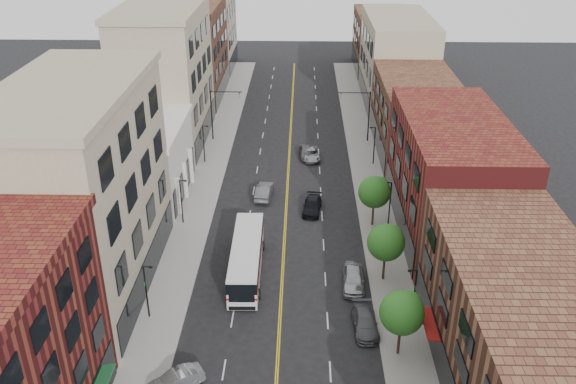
# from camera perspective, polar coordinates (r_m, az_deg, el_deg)

# --- Properties ---
(sidewalk_left) EXTENTS (4.00, 110.00, 0.15)m
(sidewalk_left) POSITION_cam_1_polar(r_m,az_deg,el_deg) (76.04, -7.58, 1.23)
(sidewalk_left) COLOR gray
(sidewalk_left) RESTS_ON ground
(sidewalk_right) EXTENTS (4.00, 110.00, 0.15)m
(sidewalk_right) POSITION_cam_1_polar(r_m,az_deg,el_deg) (75.59, 7.58, 1.07)
(sidewalk_right) COLOR gray
(sidewalk_right) RESTS_ON ground
(bldg_l_tanoffice) EXTENTS (10.00, 22.00, 18.00)m
(bldg_l_tanoffice) POSITION_cam_1_polar(r_m,az_deg,el_deg) (54.74, -18.70, -0.27)
(bldg_l_tanoffice) COLOR gray
(bldg_l_tanoffice) RESTS_ON ground
(bldg_l_white) EXTENTS (10.00, 14.00, 8.00)m
(bldg_l_white) POSITION_cam_1_polar(r_m,az_deg,el_deg) (72.30, -13.71, 2.70)
(bldg_l_white) COLOR silver
(bldg_l_white) RESTS_ON ground
(bldg_l_far_a) EXTENTS (10.00, 20.00, 18.00)m
(bldg_l_far_a) POSITION_cam_1_polar(r_m,az_deg,el_deg) (86.15, -11.37, 10.39)
(bldg_l_far_a) COLOR gray
(bldg_l_far_a) RESTS_ON ground
(bldg_l_far_b) EXTENTS (10.00, 20.00, 15.00)m
(bldg_l_far_b) POSITION_cam_1_polar(r_m,az_deg,el_deg) (105.47, -9.07, 12.72)
(bldg_l_far_b) COLOR brown
(bldg_l_far_b) RESTS_ON ground
(bldg_l_far_c) EXTENTS (10.00, 16.00, 20.00)m
(bldg_l_far_c) POSITION_cam_1_polar(r_m,az_deg,el_deg) (122.29, -7.71, 15.94)
(bldg_l_far_c) COLOR gray
(bldg_l_far_c) RESTS_ON ground
(bldg_r_near) EXTENTS (10.00, 26.00, 10.00)m
(bldg_r_near) POSITION_cam_1_polar(r_m,az_deg,el_deg) (45.48, 21.31, -12.78)
(bldg_r_near) COLOR brown
(bldg_r_near) RESTS_ON ground
(bldg_r_mid) EXTENTS (10.00, 22.00, 12.00)m
(bldg_r_mid) POSITION_cam_1_polar(r_m,az_deg,el_deg) (64.50, 15.01, 1.47)
(bldg_r_mid) COLOR #5C1818
(bldg_r_mid) RESTS_ON ground
(bldg_r_far_a) EXTENTS (10.00, 20.00, 10.00)m
(bldg_r_far_a) POSITION_cam_1_polar(r_m,az_deg,el_deg) (83.89, 11.93, 7.01)
(bldg_r_far_a) COLOR brown
(bldg_r_far_a) RESTS_ON ground
(bldg_r_far_b) EXTENTS (10.00, 22.00, 14.00)m
(bldg_r_far_b) POSITION_cam_1_polar(r_m,az_deg,el_deg) (103.13, 10.12, 12.03)
(bldg_r_far_b) COLOR gray
(bldg_r_far_b) RESTS_ON ground
(bldg_r_far_c) EXTENTS (10.00, 18.00, 11.00)m
(bldg_r_far_c) POSITION_cam_1_polar(r_m,az_deg,el_deg) (122.74, 8.79, 13.76)
(bldg_r_far_c) COLOR brown
(bldg_r_far_c) RESTS_ON ground
(tree_r_1) EXTENTS (3.40, 3.40, 5.59)m
(tree_r_1) POSITION_cam_1_polar(r_m,az_deg,el_deg) (47.17, 10.71, -10.90)
(tree_r_1) COLOR black
(tree_r_1) RESTS_ON sidewalk_right
(tree_r_2) EXTENTS (3.40, 3.40, 5.59)m
(tree_r_2) POSITION_cam_1_polar(r_m,az_deg,el_deg) (55.32, 9.24, -4.57)
(tree_r_2) COLOR black
(tree_r_2) RESTS_ON sidewalk_right
(tree_r_3) EXTENTS (3.40, 3.40, 5.59)m
(tree_r_3) POSITION_cam_1_polar(r_m,az_deg,el_deg) (64.00, 8.17, 0.09)
(tree_r_3) COLOR black
(tree_r_3) RESTS_ON sidewalk_right
(lamp_l_1) EXTENTS (0.81, 0.55, 5.05)m
(lamp_l_1) POSITION_cam_1_polar(r_m,az_deg,el_deg) (51.93, -13.10, -8.81)
(lamp_l_1) COLOR black
(lamp_l_1) RESTS_ON sidewalk_left
(lamp_l_2) EXTENTS (0.81, 0.55, 5.05)m
(lamp_l_2) POSITION_cam_1_polar(r_m,az_deg,el_deg) (65.24, -9.92, -0.65)
(lamp_l_2) COLOR black
(lamp_l_2) RESTS_ON sidewalk_left
(lamp_l_3) EXTENTS (0.81, 0.55, 5.05)m
(lamp_l_3) POSITION_cam_1_polar(r_m,az_deg,el_deg) (79.54, -7.87, 4.67)
(lamp_l_3) COLOR black
(lamp_l_3) RESTS_ON sidewalk_left
(lamp_r_1) EXTENTS (0.81, 0.55, 5.05)m
(lamp_r_1) POSITION_cam_1_polar(r_m,az_deg,el_deg) (51.22, 11.71, -9.21)
(lamp_r_1) COLOR black
(lamp_r_1) RESTS_ON sidewalk_right
(lamp_r_2) EXTENTS (0.81, 0.55, 5.05)m
(lamp_r_2) POSITION_cam_1_polar(r_m,az_deg,el_deg) (64.67, 9.48, -0.87)
(lamp_r_2) COLOR black
(lamp_r_2) RESTS_ON sidewalk_right
(lamp_r_3) EXTENTS (0.81, 0.55, 5.05)m
(lamp_r_3) POSITION_cam_1_polar(r_m,az_deg,el_deg) (79.08, 8.05, 4.53)
(lamp_r_3) COLOR black
(lamp_r_3) RESTS_ON sidewalk_right
(signal_mast_left) EXTENTS (4.49, 0.18, 7.20)m
(signal_mast_left) POSITION_cam_1_polar(r_m,az_deg,el_deg) (86.26, -6.70, 7.71)
(signal_mast_left) COLOR black
(signal_mast_left) RESTS_ON sidewalk_left
(signal_mast_right) EXTENTS (4.49, 0.18, 7.20)m
(signal_mast_right) POSITION_cam_1_polar(r_m,az_deg,el_deg) (85.86, 7.12, 7.60)
(signal_mast_right) COLOR black
(signal_mast_right) RESTS_ON sidewalk_right
(city_bus) EXTENTS (3.07, 12.10, 3.10)m
(city_bus) POSITION_cam_1_polar(r_m,az_deg,el_deg) (56.93, -3.91, -6.03)
(city_bus) COLOR silver
(city_bus) RESTS_ON ground
(car_angle_b) EXTENTS (4.18, 3.43, 1.34)m
(car_angle_b) POSITION_cam_1_polar(r_m,az_deg,el_deg) (46.67, -10.42, -16.95)
(car_angle_b) COLOR #AEB1B6
(car_angle_b) RESTS_ON ground
(car_parked_mid) EXTENTS (2.18, 4.88, 1.39)m
(car_parked_mid) POSITION_cam_1_polar(r_m,az_deg,el_deg) (51.24, 7.23, -11.98)
(car_parked_mid) COLOR #4B4B50
(car_parked_mid) RESTS_ON ground
(car_parked_far) EXTENTS (2.18, 4.92, 1.65)m
(car_parked_far) POSITION_cam_1_polar(r_m,az_deg,el_deg) (55.86, 6.14, -8.06)
(car_parked_far) COLOR #A3A5AB
(car_parked_far) RESTS_ON ground
(car_lane_behind) EXTENTS (2.08, 4.89, 1.57)m
(car_lane_behind) POSITION_cam_1_polar(r_m,az_deg,el_deg) (70.85, -2.25, 0.10)
(car_lane_behind) COLOR #505055
(car_lane_behind) RESTS_ON ground
(car_lane_a) EXTENTS (2.43, 4.88, 1.36)m
(car_lane_a) POSITION_cam_1_polar(r_m,az_deg,el_deg) (67.80, 2.28, -1.31)
(car_lane_a) COLOR black
(car_lane_a) RESTS_ON ground
(car_lane_b) EXTENTS (2.59, 4.86, 1.30)m
(car_lane_b) POSITION_cam_1_polar(r_m,az_deg,el_deg) (81.00, 2.16, 3.55)
(car_lane_b) COLOR #9A9CA1
(car_lane_b) RESTS_ON ground
(car_lane_c) EXTENTS (2.02, 4.34, 1.44)m
(car_lane_c) POSITION_cam_1_polar(r_m,az_deg,el_deg) (81.40, 1.70, 3.74)
(car_lane_c) COLOR #535257
(car_lane_c) RESTS_ON ground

